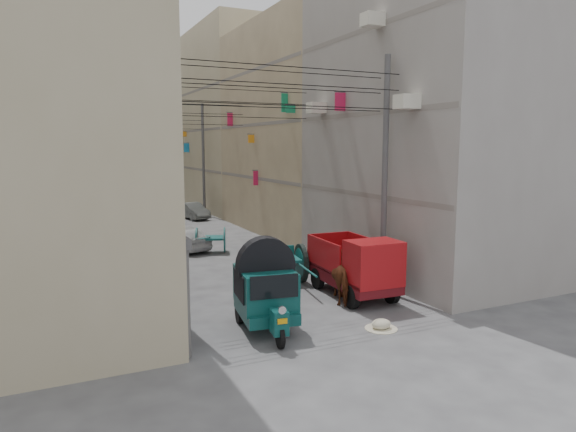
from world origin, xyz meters
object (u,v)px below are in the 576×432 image
mini_truck (360,269)px  distant_car_grey (193,211)px  distant_car_white (184,238)px  second_cart (211,239)px  tonga_cart (284,263)px  auto_rickshaw (266,288)px  feed_sack (381,324)px  horse (346,276)px  distant_car_green (125,199)px

mini_truck → distant_car_grey: mini_truck is taller
distant_car_white → second_cart: bearing=116.4°
distant_car_white → distant_car_grey: 10.87m
tonga_cart → second_cart: tonga_cart is taller
auto_rickshaw → tonga_cart: auto_rickshaw is taller
tonga_cart → feed_sack: (0.43, -5.47, -0.60)m
horse → distant_car_grey: bearing=-72.2°
mini_truck → distant_car_green: (-3.33, 30.00, -0.34)m
mini_truck → distant_car_white: bearing=110.2°
feed_sack → distant_car_grey: bearing=87.7°
second_cart → feed_sack: size_ratio=3.00×
feed_sack → distant_car_green: size_ratio=0.12×
auto_rickshaw → tonga_cart: 4.80m
feed_sack → auto_rickshaw: bearing=154.6°
distant_car_white → distant_car_green: size_ratio=0.77×
second_cart → distant_car_white: (-1.00, 1.19, -0.04)m
horse → distant_car_white: horse is taller
tonga_cart → distant_car_grey: bearing=94.6°
tonga_cart → distant_car_white: (-1.84, 7.62, -0.14)m
second_cart → auto_rickshaw: bearing=-79.1°
auto_rickshaw → distant_car_green: auto_rickshaw is taller
feed_sack → horse: (0.49, 2.67, 0.67)m
distant_car_grey → auto_rickshaw: bearing=-110.5°
second_cart → feed_sack: (1.27, -11.90, -0.50)m
auto_rickshaw → second_cart: (1.61, 10.53, -0.52)m
tonga_cart → mini_truck: 3.19m
auto_rickshaw → mini_truck: 4.08m
distant_car_grey → tonga_cart: bearing=-105.0°
horse → auto_rickshaw: bearing=40.2°
mini_truck → distant_car_green: 30.18m
tonga_cart → mini_truck: mini_truck is taller
auto_rickshaw → distant_car_green: (0.54, 31.26, -0.50)m
auto_rickshaw → distant_car_grey: 22.44m
tonga_cart → distant_car_green: 27.22m
auto_rickshaw → distant_car_green: size_ratio=0.63×
auto_rickshaw → horse: auto_rickshaw is taller
horse → distant_car_white: (-2.76, 10.42, -0.21)m
mini_truck → distant_car_green: bearing=99.2°
feed_sack → distant_car_grey: 23.50m
auto_rickshaw → distant_car_grey: size_ratio=0.86×
horse → distant_car_green: 30.09m
feed_sack → distant_car_white: 13.29m
auto_rickshaw → tonga_cart: bearing=67.7°
auto_rickshaw → horse: 3.63m
feed_sack → distant_car_white: (-2.27, 13.09, 0.46)m
auto_rickshaw → mini_truck: (3.87, 1.26, -0.16)m
auto_rickshaw → tonga_cart: (2.45, 4.11, -0.41)m
feed_sack → distant_car_green: bearing=94.1°
tonga_cart → distant_car_grey: size_ratio=0.99×
feed_sack → tonga_cart: bearing=94.5°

